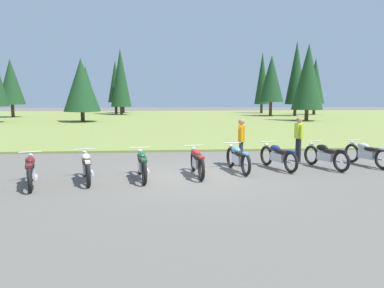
# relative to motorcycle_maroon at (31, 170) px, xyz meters

# --- Properties ---
(ground_plane) EXTENTS (140.00, 140.00, 0.00)m
(ground_plane) POSITION_rel_motorcycle_maroon_xyz_m (4.54, 1.03, -0.44)
(ground_plane) COLOR #605B54
(grass_moorland) EXTENTS (80.00, 44.00, 0.10)m
(grass_moorland) POSITION_rel_motorcycle_maroon_xyz_m (4.54, 27.76, -0.39)
(grass_moorland) COLOR olive
(grass_moorland) RESTS_ON ground
(forest_treeline) EXTENTS (41.84, 26.01, 8.96)m
(forest_treeline) POSITION_rel_motorcycle_maroon_xyz_m (2.85, 32.61, 3.92)
(forest_treeline) COLOR #47331E
(forest_treeline) RESTS_ON ground
(motorcycle_maroon) EXTENTS (0.86, 2.03, 0.88)m
(motorcycle_maroon) POSITION_rel_motorcycle_maroon_xyz_m (0.00, 0.00, 0.00)
(motorcycle_maroon) COLOR black
(motorcycle_maroon) RESTS_ON ground
(motorcycle_cream) EXTENTS (0.78, 2.05, 0.88)m
(motorcycle_cream) POSITION_rel_motorcycle_maroon_xyz_m (1.40, 0.45, 0.00)
(motorcycle_cream) COLOR black
(motorcycle_cream) RESTS_ON ground
(motorcycle_british_green) EXTENTS (0.65, 2.09, 0.88)m
(motorcycle_british_green) POSITION_rel_motorcycle_maroon_xyz_m (2.98, 0.64, 0.00)
(motorcycle_british_green) COLOR black
(motorcycle_british_green) RESTS_ON ground
(motorcycle_red) EXTENTS (0.62, 2.10, 0.88)m
(motorcycle_red) POSITION_rel_motorcycle_maroon_xyz_m (4.65, 0.97, 0.00)
(motorcycle_red) COLOR black
(motorcycle_red) RESTS_ON ground
(motorcycle_sky_blue) EXTENTS (0.66, 2.09, 0.88)m
(motorcycle_sky_blue) POSITION_rel_motorcycle_maroon_xyz_m (6.03, 1.52, 0.00)
(motorcycle_sky_blue) COLOR black
(motorcycle_sky_blue) RESTS_ON ground
(motorcycle_navy) EXTENTS (0.84, 2.03, 0.88)m
(motorcycle_navy) POSITION_rel_motorcycle_maroon_xyz_m (7.46, 1.80, 0.00)
(motorcycle_navy) COLOR black
(motorcycle_navy) RESTS_ON ground
(motorcycle_black) EXTENTS (0.88, 2.02, 0.88)m
(motorcycle_black) POSITION_rel_motorcycle_maroon_xyz_m (9.12, 1.80, 0.00)
(motorcycle_black) COLOR black
(motorcycle_black) RESTS_ON ground
(motorcycle_silver) EXTENTS (0.79, 2.05, 0.88)m
(motorcycle_silver) POSITION_rel_motorcycle_maroon_xyz_m (10.75, 2.10, 0.00)
(motorcycle_silver) COLOR black
(motorcycle_silver) RESTS_ON ground
(rider_near_row_end) EXTENTS (0.28, 0.54, 1.67)m
(rider_near_row_end) POSITION_rel_motorcycle_maroon_xyz_m (6.33, 2.42, 0.51)
(rider_near_row_end) COLOR #2D2D38
(rider_near_row_end) RESTS_ON ground
(rider_with_back_turned) EXTENTS (0.23, 0.55, 1.67)m
(rider_with_back_turned) POSITION_rel_motorcycle_maroon_xyz_m (8.66, 3.12, 0.51)
(rider_with_back_turned) COLOR black
(rider_with_back_turned) RESTS_ON ground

